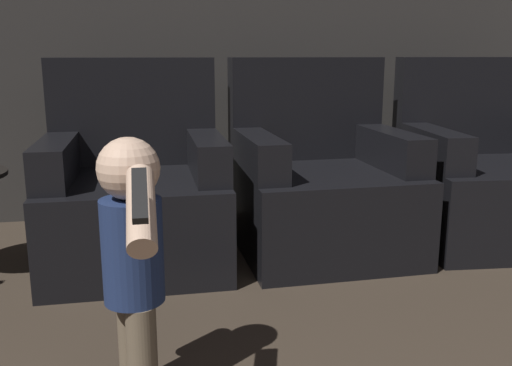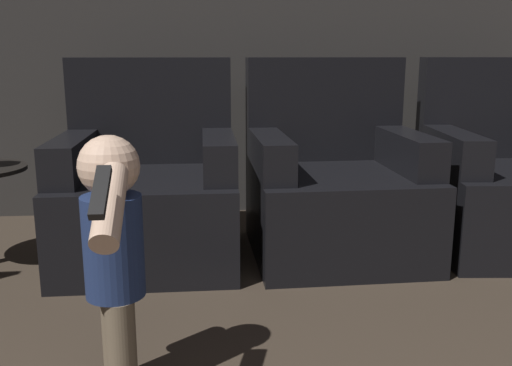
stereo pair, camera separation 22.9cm
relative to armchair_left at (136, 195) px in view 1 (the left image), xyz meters
The scene contains 5 objects.
wall_back 1.50m from the armchair_left, 49.32° to the left, with size 8.40×0.05×2.60m.
armchair_left is the anchor object (origin of this frame).
armchair_middle 1.00m from the armchair_left, ahead, with size 0.92×0.91×1.04m.
armchair_right 2.00m from the armchair_left, ahead, with size 0.97×0.96×1.04m.
person_toddler 1.29m from the armchair_left, 89.49° to the right, with size 0.18×0.57×0.83m.
Camera 1 is at (-0.69, 0.69, 1.07)m, focal length 40.00 mm.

